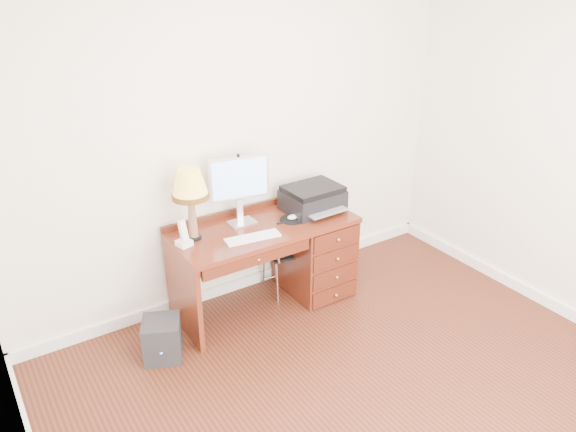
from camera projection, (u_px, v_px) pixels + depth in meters
ground at (373, 403)px, 3.76m from camera, size 4.00×4.00×0.00m
room_shell at (318, 346)px, 4.21m from camera, size 4.00×4.00×4.00m
desk at (297, 251)px, 4.80m from camera, size 1.50×0.67×0.75m
monitor at (239, 182)px, 4.40m from camera, size 0.48×0.19×0.56m
keyboard at (253, 237)px, 4.28m from camera, size 0.44×0.18×0.02m
mouse_pad at (293, 218)px, 4.58m from camera, size 0.21×0.21×0.04m
printer at (313, 198)px, 4.73m from camera, size 0.49×0.38×0.21m
leg_lamp at (190, 188)px, 4.11m from camera, size 0.28×0.28×0.57m
phone at (184, 238)px, 4.16m from camera, size 0.12×0.12×0.21m
pen_cup at (292, 200)px, 4.84m from camera, size 0.08×0.08×0.09m
chair at (290, 246)px, 4.79m from camera, size 0.40×0.40×0.76m
equipment_box at (162, 339)px, 4.12m from camera, size 0.36×0.36×0.31m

